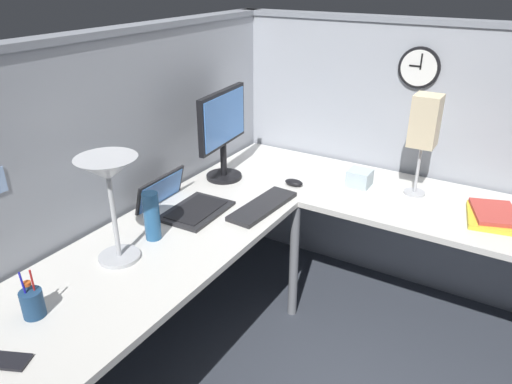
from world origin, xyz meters
The scene contains 16 objects.
ground_plane centered at (0.00, 0.00, 0.00)m, with size 6.80×6.80×0.00m, color #383D47.
cubicle_wall_back centered at (-0.36, 0.87, 0.79)m, with size 2.57×0.12×1.58m.
cubicle_wall_right centered at (0.87, -0.27, 0.79)m, with size 0.12×2.37×1.58m.
desk centered at (-0.15, -0.05, 0.63)m, with size 2.35×2.15×0.73m.
monitor centered at (0.20, 0.64, 1.02)m, with size 0.46×0.20×0.50m.
laptop centered at (-0.22, 0.61, 0.75)m, with size 0.35×0.39×0.22m.
keyboard centered at (-0.01, 0.26, 0.74)m, with size 0.43×0.14×0.02m, color #232326.
computer_mouse centered at (0.31, 0.25, 0.75)m, with size 0.06×0.10×0.03m, color black.
desk_lamp_dome centered at (-0.71, 0.54, 1.09)m, with size 0.24×0.24×0.44m.
pen_cup centered at (-1.12, 0.52, 0.78)m, with size 0.08×0.08×0.18m.
cell_phone centered at (-1.31, 0.41, 0.73)m, with size 0.07×0.14×0.01m, color black.
thermos_flask centered at (-0.52, 0.53, 0.84)m, with size 0.07×0.07×0.22m, color #26598C.
book_stack centered at (0.45, -0.74, 0.75)m, with size 0.33×0.27×0.04m.
desk_lamp_paper centered at (0.54, -0.34, 1.11)m, with size 0.13×0.13×0.53m.
tissue_box centered at (0.49, -0.06, 0.78)m, with size 0.12×0.12×0.09m, color silver.
wall_clock centered at (0.82, -0.22, 1.33)m, with size 0.04×0.22×0.22m.
Camera 1 is at (-1.87, -0.82, 1.83)m, focal length 33.94 mm.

